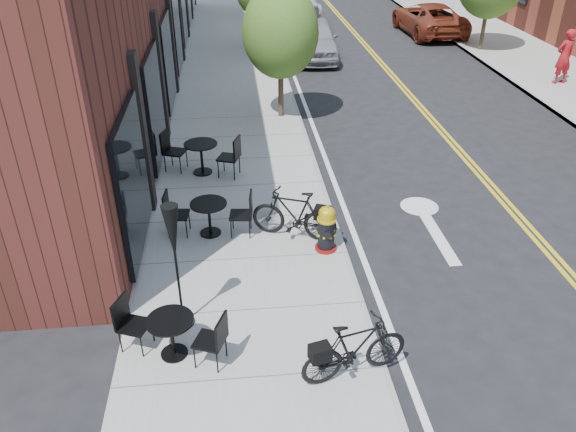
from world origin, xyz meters
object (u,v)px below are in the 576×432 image
fire_hydrant (326,229)px  pedestrian (564,56)px  bistro_set_b (209,214)px  bistro_set_c (201,154)px  patio_umbrella (174,242)px  parked_car_far (428,18)px  parked_car_b (298,29)px  bicycle_right (355,349)px  parked_car_a (314,39)px  parked_car_c (294,0)px  bistro_set_a (171,332)px  bicycle_left (294,214)px

fire_hydrant → pedestrian: 13.78m
bistro_set_b → bistro_set_c: bearing=100.8°
fire_hydrant → bistro_set_c: 4.38m
patio_umbrella → parked_car_far: size_ratio=0.42×
parked_car_b → parked_car_far: bearing=24.2°
patio_umbrella → pedestrian: size_ratio=1.17×
bicycle_right → bistro_set_c: bistro_set_c is taller
parked_car_a → parked_car_b: size_ratio=0.90×
bistro_set_c → parked_car_c: (4.42, 19.22, 0.15)m
bistro_set_b → bistro_set_c: 2.83m
patio_umbrella → parked_car_a: 16.73m
bistro_set_a → bistro_set_c: (0.26, 6.19, 0.06)m
bistro_set_b → pedestrian: pedestrian is taller
bicycle_right → parked_car_far: size_ratio=0.31×
parked_car_far → bicycle_right: bearing=67.4°
fire_hydrant → parked_car_far: (7.81, 17.83, 0.14)m
parked_car_far → parked_car_b: bearing=16.2°
parked_car_b → parked_car_c: size_ratio=0.93×
parked_car_c → pedestrian: pedestrian is taller
bistro_set_b → pedestrian: 14.99m
parked_car_a → bistro_set_c: bearing=-107.4°
parked_car_b → parked_car_far: 6.82m
bistro_set_a → bistro_set_c: bistro_set_c is taller
bicycle_right → patio_umbrella: patio_umbrella is taller
bistro_set_a → parked_car_c: size_ratio=0.31×
bistro_set_c → parked_car_b: bearing=92.3°
parked_car_far → bicycle_left: bearing=62.3°
bistro_set_b → parked_car_b: parked_car_b is taller
bicycle_right → bistro_set_b: bearing=13.4°
fire_hydrant → bicycle_right: bearing=-69.3°
bicycle_right → pedestrian: 16.28m
bistro_set_a → parked_car_c: (4.69, 25.41, 0.21)m
fire_hydrant → parked_car_b: size_ratio=0.19×
bicycle_left → parked_car_b: bearing=-165.1°
parked_car_c → parked_car_far: 7.71m
parked_car_a → bicycle_right: bearing=-91.7°
bistro_set_a → parked_car_c: parked_car_c is taller
fire_hydrant → bistro_set_b: size_ratio=0.56×
bistro_set_c → parked_car_b: parked_car_b is taller
bistro_set_c → parked_car_a: 11.44m
bistro_set_a → parked_car_a: (4.55, 16.79, 0.20)m
fire_hydrant → parked_car_a: bearing=105.5°
bistro_set_a → fire_hydrant: bearing=64.7°
bicycle_right → fire_hydrant: bearing=-16.4°
parked_car_far → bistro_set_a: bearing=60.7°
patio_umbrella → bicycle_left: bearing=48.9°
parked_car_far → bistro_set_b: bearing=57.5°
bistro_set_a → bistro_set_b: 3.40m
bistro_set_c → bistro_set_a: bearing=-72.7°
fire_hydrant → parked_car_c: (1.95, 22.85, 0.20)m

